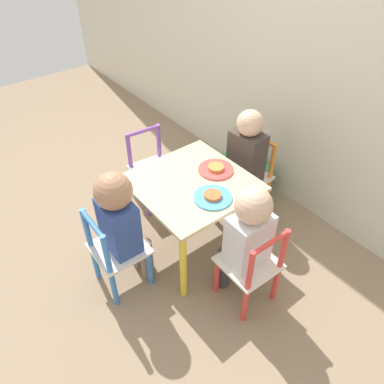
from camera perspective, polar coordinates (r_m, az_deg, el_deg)
The scene contains 12 objects.
ground_plane at distance 2.29m, azimuth 0.00°, elevation -7.60°, with size 6.00×6.00×0.00m, color #8C755B.
kids_table at distance 2.02m, azimuth 0.00°, elevation 0.04°, with size 0.59×0.59×0.47m.
chair_red at distance 1.88m, azimuth 9.07°, elevation -11.25°, with size 0.27×0.27×0.50m.
chair_orange at distance 2.40m, azimuth 8.58°, elevation 2.28°, with size 0.28×0.28×0.50m.
chair_blue at distance 1.96m, azimuth -11.59°, elevation -8.93°, with size 0.27×0.27×0.50m.
chair_purple at distance 2.45m, azimuth -6.16°, elevation 3.43°, with size 0.28×0.28×0.50m.
child_right at distance 1.77m, azimuth 8.32°, elevation -6.32°, with size 0.22×0.20×0.70m.
child_back at distance 2.25m, azimuth 8.01°, elevation 5.31°, with size 0.21×0.22×0.72m.
child_front at distance 1.83m, azimuth -10.73°, elevation -4.11°, with size 0.20×0.23×0.71m.
plate_right at distance 1.87m, azimuth 3.17°, elevation -0.73°, with size 0.20×0.20×0.03m.
plate_back at distance 2.06m, azimuth 3.67°, elevation 3.53°, with size 0.20×0.20×0.03m.
storage_bin at distance 2.66m, azimuth 7.78°, elevation 2.75°, with size 0.35×0.22×0.20m.
Camera 1 is at (1.22, -0.96, 1.69)m, focal length 35.00 mm.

